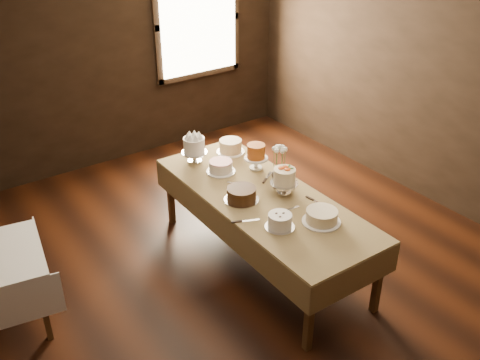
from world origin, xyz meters
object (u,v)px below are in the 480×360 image
at_px(cake_cream, 322,217).
at_px(cake_server_d, 268,175).
at_px(cake_speckled, 231,147).
at_px(cake_lattice, 221,167).
at_px(cake_chocolate, 241,195).
at_px(cake_swirl, 280,222).
at_px(cake_server_a, 292,209).
at_px(cake_meringue, 194,151).
at_px(cake_server_c, 234,184).
at_px(cake_flowers, 284,183).
at_px(display_table, 263,201).
at_px(flower_vase, 279,173).
at_px(cake_caramel, 256,158).
at_px(cake_server_e, 251,220).
at_px(cake_server_b, 320,204).

bearing_deg(cake_cream, cake_server_d, 80.90).
xyz_separation_m(cake_speckled, cake_lattice, (-0.32, -0.30, -0.01)).
bearing_deg(cake_chocolate, cake_speckled, 61.12).
xyz_separation_m(cake_swirl, cake_server_a, (0.26, 0.16, -0.06)).
bearing_deg(cake_lattice, cake_meringue, 105.84).
bearing_deg(cake_server_c, cake_server_a, 167.05).
bearing_deg(cake_chocolate, cake_flowers, -18.35).
relative_size(display_table, flower_vase, 16.37).
bearing_deg(cake_caramel, cake_swirl, -116.20).
bearing_deg(cake_caramel, cake_flowers, -99.01).
height_order(cake_server_e, flower_vase, flower_vase).
distance_m(cake_chocolate, cake_server_a, 0.46).
height_order(cake_speckled, cake_chocolate, cake_speckled).
xyz_separation_m(display_table, cake_cream, (0.13, -0.62, 0.11)).
bearing_deg(cake_swirl, cake_server_b, 8.53).
distance_m(cake_swirl, flower_vase, 0.79).
relative_size(cake_lattice, cake_cream, 0.89).
bearing_deg(cake_cream, cake_lattice, 98.82).
bearing_deg(cake_server_a, display_table, 104.78).
height_order(cake_caramel, flower_vase, cake_caramel).
height_order(cake_meringue, cake_speckled, cake_meringue).
height_order(display_table, cake_meringue, cake_meringue).
bearing_deg(display_table, flower_vase, 25.92).
distance_m(cake_chocolate, cake_server_b, 0.69).
height_order(cake_flowers, cake_swirl, cake_flowers).
relative_size(cake_lattice, cake_server_c, 1.22).
relative_size(cake_caramel, cake_swirl, 1.09).
relative_size(display_table, cake_cream, 7.18).
height_order(cake_server_c, flower_vase, flower_vase).
bearing_deg(cake_cream, flower_vase, 77.83).
bearing_deg(cake_speckled, cake_swirl, -108.63).
bearing_deg(cake_flowers, cake_server_d, 74.28).
xyz_separation_m(cake_flowers, cake_server_e, (-0.50, -0.18, -0.11)).
relative_size(cake_meringue, cake_server_e, 1.13).
bearing_deg(cake_server_d, cake_lattice, 100.94).
bearing_deg(cake_server_c, cake_server_d, -124.76).
relative_size(cake_lattice, cake_caramel, 1.09).
relative_size(cake_swirl, cake_server_e, 1.03).
relative_size(cake_caramel, cake_chocolate, 0.75).
xyz_separation_m(cake_caramel, cake_server_e, (-0.59, -0.71, -0.11)).
bearing_deg(cake_server_c, cake_server_b, -176.94).
bearing_deg(cake_caramel, cake_server_b, -85.93).
bearing_deg(cake_caramel, cake_speckled, 89.49).
distance_m(cake_swirl, cake_server_e, 0.26).
distance_m(cake_speckled, cake_chocolate, 0.96).
bearing_deg(cake_server_a, cake_caramel, 78.95).
relative_size(cake_server_a, cake_server_d, 1.00).
height_order(cake_caramel, cake_flowers, cake_caramel).
bearing_deg(cake_caramel, cake_server_e, -129.39).
xyz_separation_m(cake_lattice, cake_server_a, (0.12, -0.91, -0.05)).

